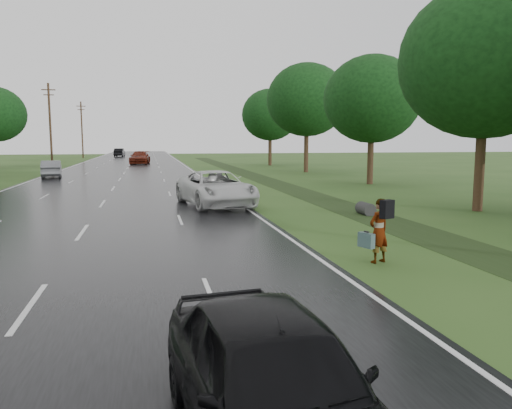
{
  "coord_description": "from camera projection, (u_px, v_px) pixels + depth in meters",
  "views": [
    {
      "loc": [
        2.32,
        -9.97,
        3.23
      ],
      "look_at": [
        5.45,
        4.56,
        1.3
      ],
      "focal_mm": 35.0,
      "sensor_mm": 36.0,
      "label": 1
    }
  ],
  "objects": [
    {
      "name": "ground",
      "position": [
        29.0,
        309.0,
        9.6
      ],
      "size": [
        220.0,
        220.0,
        0.0
      ],
      "primitive_type": "plane",
      "color": "#2C4C1B",
      "rests_on": "ground"
    },
    {
      "name": "road",
      "position": [
        126.0,
        170.0,
        53.22
      ],
      "size": [
        14.0,
        180.0,
        0.04
      ],
      "primitive_type": "cube",
      "color": "black",
      "rests_on": "ground"
    },
    {
      "name": "edge_stripe_east",
      "position": [
        190.0,
        169.0,
        54.62
      ],
      "size": [
        0.12,
        180.0,
        0.01
      ],
      "primitive_type": "cube",
      "color": "silver",
      "rests_on": "road"
    },
    {
      "name": "edge_stripe_west",
      "position": [
        60.0,
        171.0,
        51.8
      ],
      "size": [
        0.12,
        180.0,
        0.01
      ],
      "primitive_type": "cube",
      "color": "silver",
      "rests_on": "road"
    },
    {
      "name": "center_line",
      "position": [
        126.0,
        170.0,
        53.21
      ],
      "size": [
        0.12,
        180.0,
        0.01
      ],
      "primitive_type": "cube",
      "color": "silver",
      "rests_on": "road"
    },
    {
      "name": "drainage_ditch",
      "position": [
        304.0,
        193.0,
        30.13
      ],
      "size": [
        2.2,
        120.0,
        0.56
      ],
      "color": "#1E3113",
      "rests_on": "ground"
    },
    {
      "name": "utility_pole_far",
      "position": [
        50.0,
        123.0,
        60.32
      ],
      "size": [
        1.6,
        0.26,
        10.0
      ],
      "color": "#3D2719",
      "rests_on": "ground"
    },
    {
      "name": "utility_pole_distant",
      "position": [
        82.0,
        129.0,
        89.4
      ],
      "size": [
        1.6,
        0.26,
        10.0
      ],
      "color": "#3D2719",
      "rests_on": "ground"
    },
    {
      "name": "tree_east_b",
      "position": [
        486.0,
        61.0,
        21.98
      ],
      "size": [
        7.6,
        7.6,
        10.11
      ],
      "color": "#3D2719",
      "rests_on": "ground"
    },
    {
      "name": "tree_east_c",
      "position": [
        372.0,
        99.0,
        35.87
      ],
      "size": [
        7.0,
        7.0,
        9.29
      ],
      "color": "#3D2719",
      "rests_on": "ground"
    },
    {
      "name": "tree_east_d",
      "position": [
        307.0,
        100.0,
        49.23
      ],
      "size": [
        8.0,
        8.0,
        10.76
      ],
      "color": "#3D2719",
      "rests_on": "ground"
    },
    {
      "name": "tree_east_f",
      "position": [
        270.0,
        115.0,
        62.84
      ],
      "size": [
        7.2,
        7.2,
        9.62
      ],
      "color": "#3D2719",
      "rests_on": "ground"
    },
    {
      "name": "pedestrian",
      "position": [
        379.0,
        230.0,
        13.08
      ],
      "size": [
        0.9,
        0.7,
        1.71
      ],
      "rotation": [
        0.0,
        0.0,
        3.52
      ],
      "color": "#A5998C",
      "rests_on": "ground"
    },
    {
      "name": "white_pickup",
      "position": [
        216.0,
        188.0,
        24.31
      ],
      "size": [
        3.78,
        6.46,
        1.69
      ],
      "primitive_type": "imported",
      "rotation": [
        0.0,
        0.0,
        0.17
      ],
      "color": "silver",
      "rests_on": "road"
    },
    {
      "name": "dark_sedan",
      "position": [
        273.0,
        382.0,
        5.06
      ],
      "size": [
        2.2,
        4.56,
        1.5
      ],
      "primitive_type": "imported",
      "rotation": [
        0.0,
        0.0,
        0.1
      ],
      "color": "black",
      "rests_on": "road"
    },
    {
      "name": "silver_sedan",
      "position": [
        51.0,
        169.0,
        42.56
      ],
      "size": [
        2.12,
        4.55,
        1.44
      ],
      "primitive_type": "imported",
      "rotation": [
        0.0,
        0.0,
        3.28
      ],
      "color": "gray",
      "rests_on": "road"
    },
    {
      "name": "far_car_red",
      "position": [
        140.0,
        158.0,
        66.55
      ],
      "size": [
        2.91,
        6.04,
        1.7
      ],
      "primitive_type": "imported",
      "rotation": [
        0.0,
        0.0,
        -0.09
      ],
      "color": "maroon",
      "rests_on": "road"
    },
    {
      "name": "far_car_dark",
      "position": [
        119.0,
        152.0,
        95.66
      ],
      "size": [
        1.97,
        4.86,
        1.57
      ],
      "primitive_type": "imported",
      "rotation": [
        0.0,
        0.0,
        3.08
      ],
      "color": "black",
      "rests_on": "road"
    }
  ]
}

